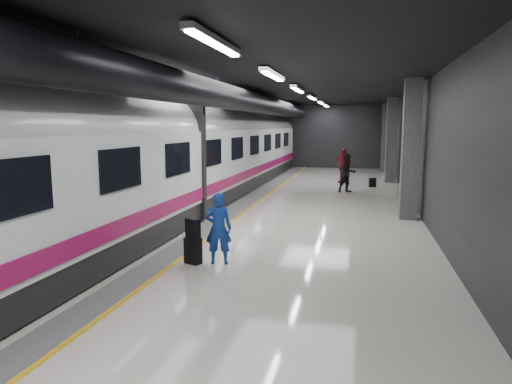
# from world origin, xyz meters

# --- Properties ---
(ground) EXTENTS (40.00, 40.00, 0.00)m
(ground) POSITION_xyz_m (0.00, 0.00, 0.00)
(ground) COLOR silver
(ground) RESTS_ON ground
(platform_hall) EXTENTS (10.02, 40.02, 4.51)m
(platform_hall) POSITION_xyz_m (-0.29, 0.96, 3.54)
(platform_hall) COLOR black
(platform_hall) RESTS_ON ground
(train) EXTENTS (3.05, 38.00, 4.05)m
(train) POSITION_xyz_m (-3.25, -0.00, 2.07)
(train) COLOR black
(train) RESTS_ON ground
(traveler_main) EXTENTS (0.65, 0.49, 1.60)m
(traveler_main) POSITION_xyz_m (0.01, -4.12, 0.80)
(traveler_main) COLOR #174AB2
(traveler_main) RESTS_ON ground
(suitcase_main) EXTENTS (0.42, 0.35, 0.58)m
(suitcase_main) POSITION_xyz_m (-0.55, -4.24, 0.29)
(suitcase_main) COLOR black
(suitcase_main) RESTS_ON ground
(shoulder_bag) EXTENTS (0.37, 0.32, 0.44)m
(shoulder_bag) POSITION_xyz_m (-0.53, -4.28, 0.80)
(shoulder_bag) COLOR black
(shoulder_bag) RESTS_ON suitcase_main
(traveler_far_a) EXTENTS (1.07, 1.01, 1.75)m
(traveler_far_a) POSITION_xyz_m (2.42, 7.66, 0.88)
(traveler_far_a) COLOR black
(traveler_far_a) RESTS_ON ground
(traveler_far_b) EXTENTS (1.18, 0.84, 1.85)m
(traveler_far_b) POSITION_xyz_m (2.07, 11.20, 0.93)
(traveler_far_b) COLOR maroon
(traveler_far_b) RESTS_ON ground
(suitcase_far) EXTENTS (0.36, 0.30, 0.46)m
(suitcase_far) POSITION_xyz_m (3.60, 9.76, 0.23)
(suitcase_far) COLOR black
(suitcase_far) RESTS_ON ground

